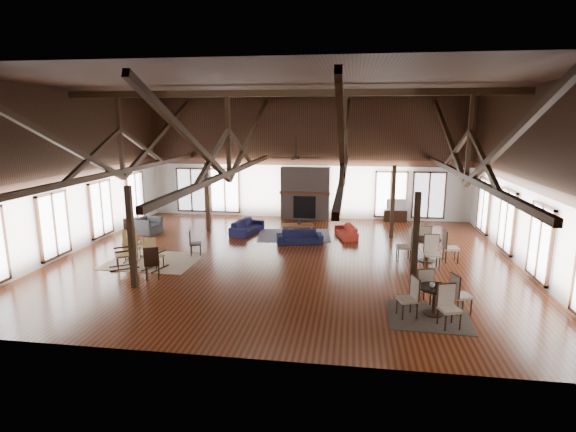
# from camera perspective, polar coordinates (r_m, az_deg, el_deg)

# --- Properties ---
(floor) EXTENTS (16.00, 16.00, 0.00)m
(floor) POSITION_cam_1_polar(r_m,az_deg,el_deg) (16.24, -0.33, -5.36)
(floor) COLOR #613014
(floor) RESTS_ON ground
(ceiling) EXTENTS (16.00, 14.00, 0.02)m
(ceiling) POSITION_cam_1_polar(r_m,az_deg,el_deg) (15.53, -0.35, 16.26)
(ceiling) COLOR black
(ceiling) RESTS_ON wall_back
(wall_back) EXTENTS (16.00, 0.02, 6.00)m
(wall_back) POSITION_cam_1_polar(r_m,az_deg,el_deg) (22.52, 2.33, 7.32)
(wall_back) COLOR silver
(wall_back) RESTS_ON floor
(wall_front) EXTENTS (16.00, 0.02, 6.00)m
(wall_front) POSITION_cam_1_polar(r_m,az_deg,el_deg) (8.83, -7.10, -0.23)
(wall_front) COLOR silver
(wall_front) RESTS_ON floor
(wall_left) EXTENTS (0.02, 14.00, 6.00)m
(wall_left) POSITION_cam_1_polar(r_m,az_deg,el_deg) (18.56, -25.68, 5.12)
(wall_left) COLOR silver
(wall_left) RESTS_ON floor
(wall_right) EXTENTS (0.02, 14.00, 6.00)m
(wall_right) POSITION_cam_1_polar(r_m,az_deg,el_deg) (16.45, 28.49, 4.10)
(wall_right) COLOR silver
(wall_right) RESTS_ON floor
(roof_truss) EXTENTS (15.60, 14.07, 3.14)m
(roof_truss) POSITION_cam_1_polar(r_m,az_deg,el_deg) (15.51, -0.34, 8.98)
(roof_truss) COLOR black
(roof_truss) RESTS_ON wall_back
(post_grid) EXTENTS (8.16, 7.16, 3.05)m
(post_grid) POSITION_cam_1_polar(r_m,az_deg,el_deg) (15.85, -0.33, -0.09)
(post_grid) COLOR black
(post_grid) RESTS_ON floor
(fireplace) EXTENTS (2.50, 0.69, 2.60)m
(fireplace) POSITION_cam_1_polar(r_m,az_deg,el_deg) (22.40, 2.20, 2.88)
(fireplace) COLOR brown
(fireplace) RESTS_ON floor
(ceiling_fan) EXTENTS (1.60, 1.60, 0.75)m
(ceiling_fan) POSITION_cam_1_polar(r_m,az_deg,el_deg) (14.48, 1.04, 7.58)
(ceiling_fan) COLOR black
(ceiling_fan) RESTS_ON roof_truss
(sofa_navy_front) EXTENTS (1.94, 1.12, 0.53)m
(sofa_navy_front) POSITION_cam_1_polar(r_m,az_deg,el_deg) (18.05, 1.50, -2.69)
(sofa_navy_front) COLOR #131636
(sofa_navy_front) RESTS_ON floor
(sofa_navy_left) EXTENTS (2.12, 1.22, 0.58)m
(sofa_navy_left) POSITION_cam_1_polar(r_m,az_deg,el_deg) (19.78, -5.22, -1.35)
(sofa_navy_left) COLOR #151438
(sofa_navy_left) RESTS_ON floor
(sofa_orange) EXTENTS (1.80, 1.07, 0.49)m
(sofa_orange) POSITION_cam_1_polar(r_m,az_deg,el_deg) (19.22, 7.39, -1.93)
(sofa_orange) COLOR red
(sofa_orange) RESTS_ON floor
(coffee_table) EXTENTS (1.45, 0.95, 0.51)m
(coffee_table) POSITION_cam_1_polar(r_m,az_deg,el_deg) (19.14, 1.26, -1.26)
(coffee_table) COLOR brown
(coffee_table) RESTS_ON floor
(vase) EXTENTS (0.21, 0.21, 0.18)m
(vase) POSITION_cam_1_polar(r_m,az_deg,el_deg) (19.19, 1.43, -0.76)
(vase) COLOR #B2B2B2
(vase) RESTS_ON coffee_table
(armchair) EXTENTS (1.22, 1.12, 0.69)m
(armchair) POSITION_cam_1_polar(r_m,az_deg,el_deg) (20.56, -17.41, -1.19)
(armchair) COLOR #313033
(armchair) RESTS_ON floor
(side_table_lamp) EXTENTS (0.45, 0.45, 1.16)m
(side_table_lamp) POSITION_cam_1_polar(r_m,az_deg,el_deg) (21.18, -19.38, -0.68)
(side_table_lamp) COLOR black
(side_table_lamp) RESTS_ON floor
(rocking_chair_a) EXTENTS (0.67, 0.98, 1.16)m
(rocking_chair_a) POSITION_cam_1_polar(r_m,az_deg,el_deg) (16.70, -19.27, -3.62)
(rocking_chair_a) COLOR olive
(rocking_chair_a) RESTS_ON floor
(rocking_chair_b) EXTENTS (0.66, 0.95, 1.11)m
(rocking_chair_b) POSITION_cam_1_polar(r_m,az_deg,el_deg) (15.52, -16.85, -4.72)
(rocking_chair_b) COLOR olive
(rocking_chair_b) RESTS_ON floor
(rocking_chair_c) EXTENTS (1.04, 0.92, 1.19)m
(rocking_chair_c) POSITION_cam_1_polar(r_m,az_deg,el_deg) (16.01, -19.82, -4.26)
(rocking_chair_c) COLOR olive
(rocking_chair_c) RESTS_ON floor
(side_chair_a) EXTENTS (0.50, 0.50, 0.96)m
(side_chair_a) POSITION_cam_1_polar(r_m,az_deg,el_deg) (16.78, -11.98, -3.07)
(side_chair_a) COLOR black
(side_chair_a) RESTS_ON floor
(side_chair_b) EXTENTS (0.59, 0.59, 1.06)m
(side_chair_b) POSITION_cam_1_polar(r_m,az_deg,el_deg) (14.57, -16.92, -5.42)
(side_chair_b) COLOR black
(side_chair_b) RESTS_ON floor
(cafe_table_near) EXTENTS (1.99, 1.99, 1.02)m
(cafe_table_near) POSITION_cam_1_polar(r_m,az_deg,el_deg) (12.15, 18.13, -9.57)
(cafe_table_near) COLOR black
(cafe_table_near) RESTS_ON floor
(cafe_table_far) EXTENTS (2.15, 2.15, 1.12)m
(cafe_table_far) POSITION_cam_1_polar(r_m,az_deg,el_deg) (16.48, 17.28, -3.63)
(cafe_table_far) COLOR black
(cafe_table_far) RESTS_ON floor
(cup_near) EXTENTS (0.17, 0.17, 0.11)m
(cup_near) POSITION_cam_1_polar(r_m,az_deg,el_deg) (12.04, 17.86, -8.33)
(cup_near) COLOR #B2B2B2
(cup_near) RESTS_ON cafe_table_near
(cup_far) EXTENTS (0.17, 0.17, 0.10)m
(cup_far) POSITION_cam_1_polar(r_m,az_deg,el_deg) (16.43, 17.68, -2.63)
(cup_far) COLOR #B2B2B2
(cup_far) RESTS_ON cafe_table_far
(tv_console) EXTENTS (1.11, 0.42, 0.55)m
(tv_console) POSITION_cam_1_polar(r_m,az_deg,el_deg) (22.64, 13.44, 0.05)
(tv_console) COLOR black
(tv_console) RESTS_ON floor
(television) EXTENTS (0.99, 0.23, 0.57)m
(television) POSITION_cam_1_polar(r_m,az_deg,el_deg) (22.54, 13.59, 1.44)
(television) COLOR #B2B2B2
(television) RESTS_ON tv_console
(rug_tan) EXTENTS (3.12, 2.48, 0.01)m
(rug_tan) POSITION_cam_1_polar(r_m,az_deg,el_deg) (16.57, -16.73, -5.51)
(rug_tan) COLOR tan
(rug_tan) RESTS_ON floor
(rug_navy) EXTENTS (3.33, 2.68, 0.01)m
(rug_navy) POSITION_cam_1_polar(r_m,az_deg,el_deg) (19.36, 0.77, -2.46)
(rug_navy) COLOR #1B1A4A
(rug_navy) RESTS_ON floor
(rug_dark) EXTENTS (2.10, 1.92, 0.01)m
(rug_dark) POSITION_cam_1_polar(r_m,az_deg,el_deg) (12.16, 17.40, -12.08)
(rug_dark) COLOR black
(rug_dark) RESTS_ON floor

